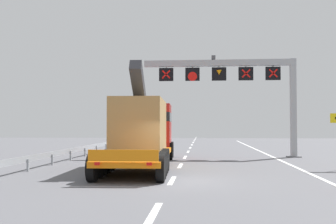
# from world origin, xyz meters

# --- Properties ---
(ground) EXTENTS (112.00, 112.00, 0.00)m
(ground) POSITION_xyz_m (0.00, 0.00, 0.00)
(ground) COLOR #5B5B60
(lane_markings) EXTENTS (0.20, 69.45, 0.01)m
(lane_markings) POSITION_xyz_m (0.03, 27.43, 0.01)
(lane_markings) COLOR silver
(lane_markings) RESTS_ON ground
(edge_line_right) EXTENTS (0.20, 63.00, 0.01)m
(edge_line_right) POSITION_xyz_m (6.20, 12.00, 0.01)
(edge_line_right) COLOR silver
(edge_line_right) RESTS_ON ground
(overhead_lane_gantry) EXTENTS (11.06, 0.90, 7.26)m
(overhead_lane_gantry) POSITION_xyz_m (3.80, 13.03, 5.62)
(overhead_lane_gantry) COLOR #9EA0A5
(overhead_lane_gantry) RESTS_ON ground
(heavy_haul_truck_orange) EXTENTS (3.51, 14.14, 5.30)m
(heavy_haul_truck_orange) POSITION_xyz_m (-2.02, 6.87, 1.99)
(heavy_haul_truck_orange) COLOR orange
(heavy_haul_truck_orange) RESTS_ON ground
(guardrail_left) EXTENTS (0.13, 28.88, 0.76)m
(guardrail_left) POSITION_xyz_m (-7.24, 12.44, 0.56)
(guardrail_left) COLOR #999EA3
(guardrail_left) RESTS_ON ground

